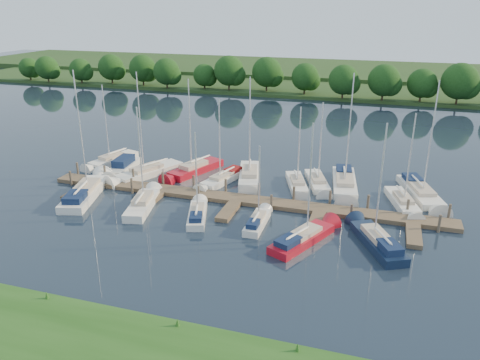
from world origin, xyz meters
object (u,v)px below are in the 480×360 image
(dock, at_px, (236,202))
(motorboat, at_px, (123,167))
(sailboat_n_0, at_px, (112,161))
(sailboat_s_2, at_px, (197,214))
(sailboat_n_5, at_px, (249,178))

(dock, relative_size, motorboat, 6.03)
(sailboat_n_0, relative_size, sailboat_s_2, 1.21)
(motorboat, bearing_deg, sailboat_n_0, -40.04)
(dock, xyz_separation_m, sailboat_n_0, (-17.89, 7.00, 0.08))
(motorboat, bearing_deg, sailboat_s_2, 139.53)
(sailboat_n_5, distance_m, sailboat_s_2, 10.64)
(dock, height_order, sailboat_n_5, sailboat_n_5)
(dock, height_order, sailboat_n_0, sailboat_n_0)
(motorboat, bearing_deg, sailboat_n_5, -179.85)
(sailboat_n_0, bearing_deg, dock, 174.76)
(sailboat_n_0, bearing_deg, sailboat_n_5, -165.51)
(sailboat_n_0, distance_m, motorboat, 3.25)
(dock, relative_size, sailboat_s_2, 4.92)
(sailboat_n_0, relative_size, sailboat_n_5, 0.85)
(motorboat, distance_m, sailboat_n_5, 14.74)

